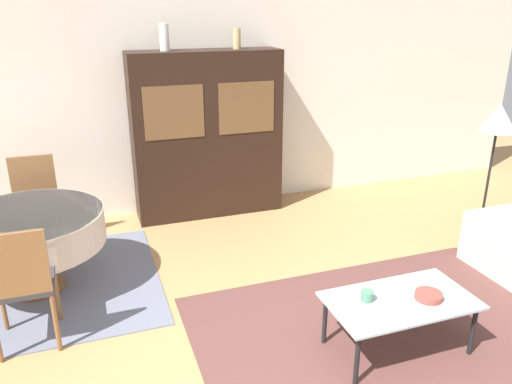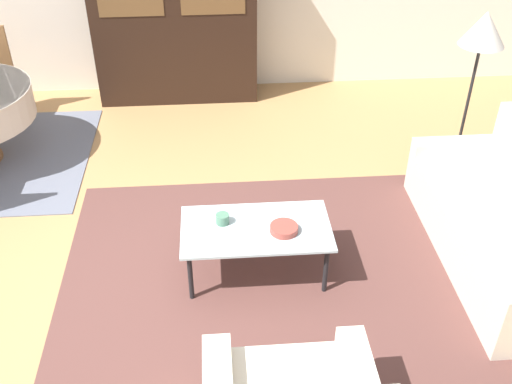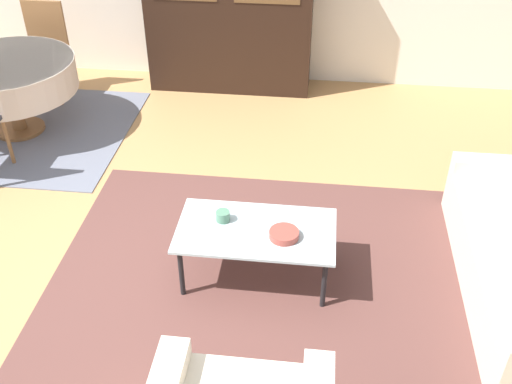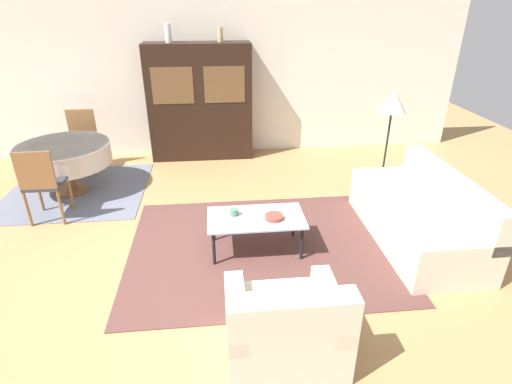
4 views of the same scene
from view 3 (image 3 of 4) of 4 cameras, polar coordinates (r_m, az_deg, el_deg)
ground_plane at (r=4.39m, az=-12.42°, el=-8.92°), size 14.00×14.00×0.00m
area_rug at (r=4.39m, az=0.95°, el=-7.72°), size 3.06×2.38×0.01m
dining_rug at (r=6.49m, az=-20.91°, el=5.46°), size 2.02×1.93×0.01m
coffee_table at (r=4.11m, az=-0.00°, el=-4.01°), size 1.09×0.60×0.43m
dining_table at (r=6.27m, az=-22.65°, el=10.13°), size 1.31×1.31×0.74m
dining_chair_far at (r=6.99m, az=-19.53°, el=13.18°), size 0.44×0.44×1.00m
cup at (r=4.14m, az=-3.17°, el=-2.30°), size 0.10×0.10×0.08m
bowl at (r=4.01m, az=2.68°, el=-4.05°), size 0.20×0.20×0.05m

